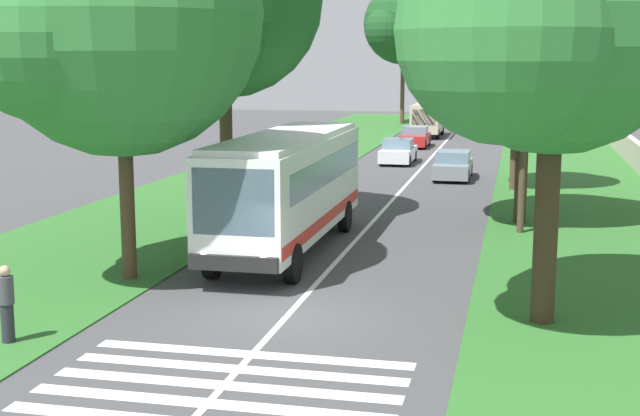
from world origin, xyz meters
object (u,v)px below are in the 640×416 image
(roadside_tree_left_1, at_px, (219,4))
(roadside_tree_right_1, at_px, (516,41))
(trailing_car_1, at_px, (398,152))
(coach_bus, at_px, (288,184))
(roadside_tree_right_0, at_px, (545,21))
(roadside_tree_right_2, at_px, (522,56))
(pedestrian, at_px, (6,303))
(utility_pole, at_px, (525,110))
(roadside_tree_left_0, at_px, (117,21))
(trailing_minibus_0, at_px, (428,117))
(trailing_car_2, at_px, (415,137))
(roadside_tree_left_2, at_px, (402,26))
(trailing_car_0, at_px, (453,166))

(roadside_tree_left_1, bearing_deg, roadside_tree_right_1, -44.29)
(trailing_car_1, xyz_separation_m, roadside_tree_left_1, (-19.83, 3.93, 7.32))
(coach_bus, xyz_separation_m, roadside_tree_right_0, (-6.20, -7.50, 4.74))
(roadside_tree_right_2, xyz_separation_m, pedestrian, (-16.96, 10.57, -5.23))
(utility_pole, bearing_deg, roadside_tree_right_0, -178.35)
(roadside_tree_right_0, bearing_deg, roadside_tree_right_1, 2.06)
(coach_bus, xyz_separation_m, roadside_tree_left_0, (-4.44, 3.52, 4.90))
(coach_bus, height_order, trailing_minibus_0, coach_bus)
(trailing_car_2, xyz_separation_m, roadside_tree_left_0, (-38.31, 3.60, 6.38))
(roadside_tree_left_0, height_order, roadside_tree_right_2, roadside_tree_left_0)
(trailing_car_1, xyz_separation_m, pedestrian, (-34.59, 3.74, 0.24))
(roadside_tree_left_0, height_order, pedestrian, roadside_tree_left_0)
(trailing_car_1, distance_m, trailing_car_2, 9.61)
(roadside_tree_left_0, relative_size, utility_pole, 1.33)
(trailing_car_1, bearing_deg, coach_bus, 179.49)
(roadside_tree_left_2, distance_m, roadside_tree_right_1, 40.88)
(roadside_tree_left_0, bearing_deg, trailing_minibus_0, -4.49)
(trailing_car_0, xyz_separation_m, roadside_tree_left_0, (-22.61, 7.35, 6.38))
(trailing_car_2, relative_size, utility_pole, 0.52)
(coach_bus, distance_m, roadside_tree_left_0, 7.49)
(trailing_car_1, xyz_separation_m, trailing_car_2, (9.61, 0.14, 0.00))
(trailing_car_1, xyz_separation_m, roadside_tree_left_0, (-28.70, 3.74, 6.38))
(utility_pole, xyz_separation_m, pedestrian, (-14.81, 10.72, -3.41))
(trailing_car_2, bearing_deg, roadside_tree_left_0, 174.63)
(roadside_tree_left_1, relative_size, utility_pole, 1.42)
(trailing_car_2, xyz_separation_m, roadside_tree_left_2, (20.75, 3.77, 8.15))
(roadside_tree_right_2, bearing_deg, pedestrian, 148.07)
(trailing_car_2, relative_size, pedestrian, 2.54)
(roadside_tree_left_1, bearing_deg, trailing_car_0, -28.77)
(trailing_car_1, bearing_deg, roadside_tree_left_1, 168.80)
(roadside_tree_left_1, distance_m, roadside_tree_right_2, 11.13)
(roadside_tree_right_2, xyz_separation_m, utility_pole, (-2.15, -0.15, -1.81))
(utility_pole, bearing_deg, roadside_tree_left_0, 129.76)
(trailing_car_2, height_order, pedestrian, pedestrian)
(roadside_tree_right_1, bearing_deg, trailing_minibus_0, 13.90)
(roadside_tree_left_0, xyz_separation_m, pedestrian, (-5.89, 0.00, -6.14))
(coach_bus, height_order, pedestrian, coach_bus)
(trailing_minibus_0, xyz_separation_m, roadside_tree_left_2, (12.73, 3.80, 7.28))
(trailing_car_0, height_order, trailing_car_1, same)
(trailing_car_1, height_order, roadside_tree_left_0, roadside_tree_left_0)
(roadside_tree_left_2, relative_size, roadside_tree_right_0, 1.23)
(trailing_car_0, distance_m, roadside_tree_right_0, 25.42)
(trailing_car_2, distance_m, roadside_tree_left_2, 22.61)
(roadside_tree_right_0, height_order, roadside_tree_right_1, roadside_tree_right_0)
(trailing_minibus_0, bearing_deg, roadside_tree_left_1, 174.17)
(roadside_tree_right_0, relative_size, pedestrian, 6.07)
(roadside_tree_right_0, bearing_deg, roadside_tree_left_2, 10.42)
(trailing_minibus_0, xyz_separation_m, pedestrian, (-52.22, 3.64, -0.64))
(roadside_tree_right_1, relative_size, pedestrian, 5.62)
(roadside_tree_left_0, distance_m, utility_pole, 14.20)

